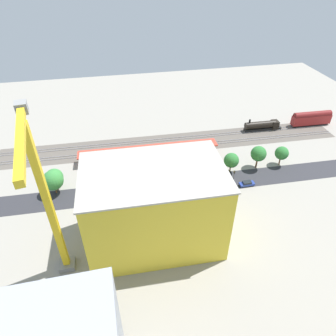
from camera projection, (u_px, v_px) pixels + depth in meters
ground_plane at (188, 179)px, 98.82m from camera, size 205.54×205.54×0.00m
rail_bed at (173, 143)px, 116.61m from camera, size 128.72×16.42×0.01m
street_asphalt at (190, 185)px, 96.32m from camera, size 128.62×11.65×0.01m
track_rails at (173, 143)px, 116.50m from camera, size 128.44×9.99×0.12m
platform_canopy_near at (149, 149)px, 106.35m from camera, size 49.06×5.88×4.07m
locomotive at (263, 126)px, 123.81m from camera, size 15.41×3.23×5.24m
passenger_coach at (312, 118)px, 126.40m from camera, size 16.77×3.25×6.11m
parked_car_0 at (247, 184)px, 95.58m from camera, size 4.81×1.94×1.57m
parked_car_1 at (228, 185)px, 94.96m from camera, size 4.12×2.03×1.71m
parked_car_2 at (211, 187)px, 94.30m from camera, size 4.63×1.91×1.67m
parked_car_3 at (190, 189)px, 93.31m from camera, size 4.66×1.90×1.76m
parked_car_4 at (172, 193)px, 92.13m from camera, size 4.35×1.81×1.56m
parked_car_5 at (152, 195)px, 91.22m from camera, size 4.67×1.85×1.57m
parked_car_6 at (133, 197)px, 90.42m from camera, size 4.54×2.05×1.85m
construction_building at (154, 208)px, 72.76m from camera, size 32.33×20.76×21.20m
construction_roof_slab at (153, 172)px, 66.36m from camera, size 32.95×21.38×0.40m
tower_crane at (45, 197)px, 57.38m from camera, size 5.44×23.56×39.76m
box_truck_0 at (159, 190)px, 91.75m from camera, size 8.54×2.61×3.52m
street_tree_0 at (231, 160)px, 99.26m from camera, size 4.94×4.94×7.03m
street_tree_1 at (282, 153)px, 102.47m from camera, size 4.58×4.58×6.98m
street_tree_2 at (53, 180)px, 90.48m from camera, size 6.13×6.13×7.85m
street_tree_3 at (54, 177)px, 91.24m from camera, size 5.21×5.21×7.69m
street_tree_4 at (259, 154)px, 100.57m from camera, size 5.16×5.16×8.17m
traffic_light at (234, 177)px, 92.15m from camera, size 0.50×0.36×6.86m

